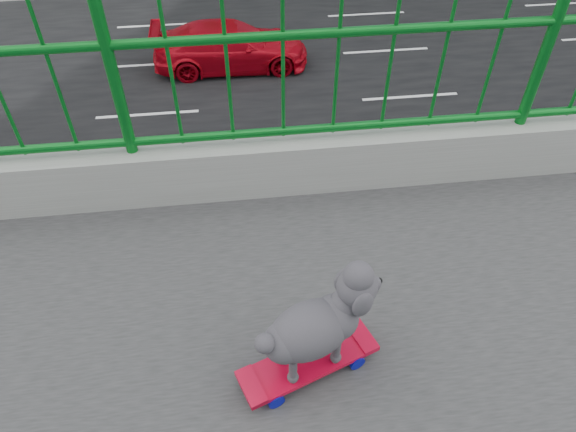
# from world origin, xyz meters

# --- Properties ---
(road) EXTENTS (18.00, 90.00, 0.02)m
(road) POSITION_xyz_m (-13.00, 0.00, 0.01)
(road) COLOR black
(road) RESTS_ON ground
(skateboard) EXTENTS (0.34, 0.57, 0.07)m
(skateboard) POSITION_xyz_m (-0.28, 2.71, 7.06)
(skateboard) COLOR red
(skateboard) RESTS_ON footbridge
(poodle) EXTENTS (0.31, 0.48, 0.42)m
(poodle) POSITION_xyz_m (-0.29, 2.74, 7.30)
(poodle) COLOR #2D2B30
(poodle) RESTS_ON skateboard
(car_3) EXTENTS (2.04, 5.01, 1.45)m
(car_3) POSITION_xyz_m (-15.60, 2.62, 0.73)
(car_3) COLOR #BA0715
(car_3) RESTS_ON ground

